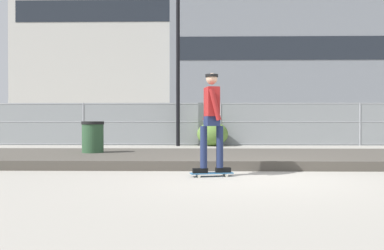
{
  "coord_description": "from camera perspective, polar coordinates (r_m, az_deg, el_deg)",
  "views": [
    {
      "loc": [
        -0.91,
        -7.06,
        1.01
      ],
      "look_at": [
        -1.18,
        6.5,
        0.91
      ],
      "focal_mm": 36.29,
      "sensor_mm": 36.0,
      "label": 1
    }
  ],
  "objects": [
    {
      "name": "chain_fence",
      "position": [
        16.85,
        4.25,
        0.16
      ],
      "size": [
        24.05,
        0.06,
        1.85
      ],
      "color": "gray",
      "rests_on": "ground_plane"
    },
    {
      "name": "parked_car_near",
      "position": [
        19.94,
        -10.53,
        -0.07
      ],
      "size": [
        4.42,
        1.99,
        1.66
      ],
      "color": "silver",
      "rests_on": "ground_plane"
    },
    {
      "name": "library_building",
      "position": [
        53.53,
        -10.91,
        11.24
      ],
      "size": [
        22.06,
        14.77,
        22.09
      ],
      "color": "#B2AFA8",
      "rests_on": "ground_plane"
    },
    {
      "name": "shrub_left",
      "position": [
        16.38,
        3.04,
        -1.33
      ],
      "size": [
        1.31,
        1.07,
        1.01
      ],
      "color": "#567A33",
      "rests_on": "ground_plane"
    },
    {
      "name": "office_block",
      "position": [
        48.58,
        12.15,
        7.68
      ],
      "size": [
        24.81,
        11.97,
        14.29
      ],
      "color": "slate",
      "rests_on": "ground_plane"
    },
    {
      "name": "ground_plane",
      "position": [
        7.19,
        8.48,
        -7.67
      ],
      "size": [
        120.0,
        120.0,
        0.0
      ],
      "primitive_type": "plane",
      "color": "#9E998E"
    },
    {
      "name": "street_lamp",
      "position": [
        16.71,
        -2.07,
        11.79
      ],
      "size": [
        0.44,
        0.44,
        6.93
      ],
      "color": "black",
      "rests_on": "ground_plane"
    },
    {
      "name": "skateboard",
      "position": [
        7.27,
        2.91,
        -7.12
      ],
      "size": [
        0.82,
        0.36,
        0.07
      ],
      "color": "#2D608C",
      "rests_on": "ground_plane"
    },
    {
      "name": "gravel_berm",
      "position": [
        10.0,
        6.39,
        -4.78
      ],
      "size": [
        14.5,
        3.9,
        0.21
      ],
      "primitive_type": "cube",
      "color": "#4C473F",
      "rests_on": "ground_plane"
    },
    {
      "name": "trash_bin",
      "position": [
        10.59,
        -14.38,
        -2.25
      ],
      "size": [
        0.59,
        0.59,
        1.03
      ],
      "color": "#2D5133",
      "rests_on": "ground_plane"
    },
    {
      "name": "skater",
      "position": [
        7.2,
        2.92,
        1.39
      ],
      "size": [
        0.72,
        0.62,
        1.85
      ],
      "color": "black",
      "rests_on": "skateboard"
    }
  ]
}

